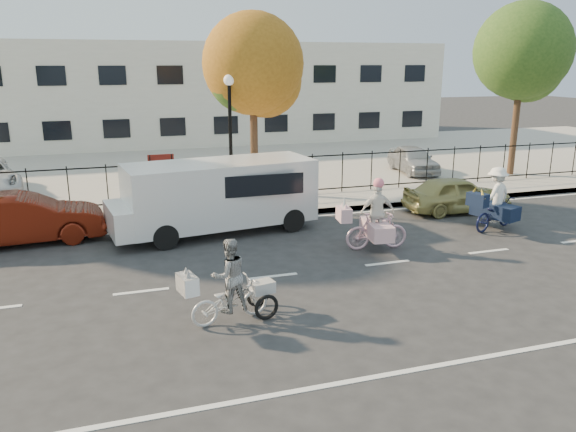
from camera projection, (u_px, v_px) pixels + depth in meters
name	position (u px, v px, depth m)	size (l,w,h in m)	color
ground	(273.00, 277.00, 13.18)	(120.00, 120.00, 0.00)	#333334
road_markings	(273.00, 276.00, 13.18)	(60.00, 9.52, 0.01)	silver
curb	(228.00, 218.00, 17.81)	(60.00, 0.10, 0.15)	#A8A399
sidewalk	(222.00, 210.00, 18.77)	(60.00, 2.20, 0.15)	#A8A399
parking_lot	(186.00, 165.00, 26.95)	(60.00, 15.60, 0.15)	#A8A399
iron_fence	(215.00, 180.00, 19.56)	(58.00, 0.06, 1.50)	black
building	(162.00, 93.00, 35.37)	(34.00, 10.00, 6.00)	silver
lamppost	(230.00, 117.00, 18.76)	(0.36, 0.36, 4.33)	black
street_sign	(161.00, 170.00, 18.52)	(0.85, 0.06, 1.80)	black
zebra_trike	(230.00, 290.00, 10.77)	(1.95, 1.03, 1.67)	silver
unicorn_bike	(376.00, 223.00, 14.94)	(1.97, 1.38, 1.95)	#DFAABE
bull_bike	(495.00, 205.00, 16.72)	(2.10, 1.49, 1.90)	#101538
white_van	(217.00, 194.00, 16.34)	(6.15, 2.74, 2.10)	white
red_sedan	(24.00, 219.00, 15.44)	(1.48, 4.24, 1.40)	#59160A
gold_sedan	(457.00, 194.00, 18.71)	(1.44, 3.57, 1.22)	tan
lot_car_d	(413.00, 159.00, 24.73)	(1.39, 3.45, 1.17)	#9EA2A6
tree_mid	(256.00, 69.00, 19.95)	(3.63, 3.61, 6.62)	#442D1D
tree_east	(524.00, 56.00, 23.30)	(3.99, 3.99, 7.32)	#442D1D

